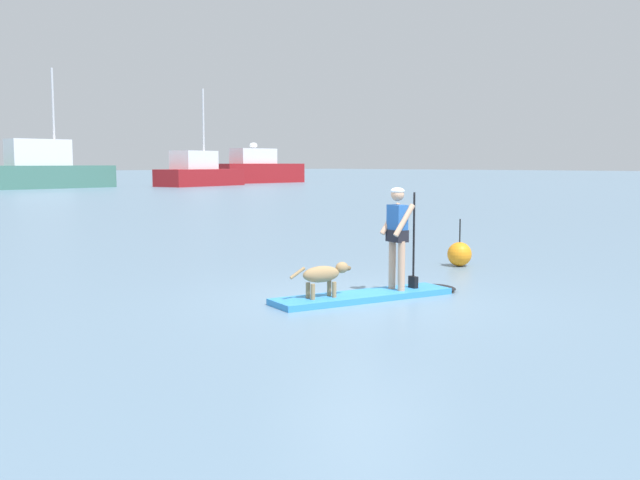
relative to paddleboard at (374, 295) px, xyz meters
name	(u,v)px	position (x,y,z in m)	size (l,w,h in m)	color
ground_plane	(363,299)	(-0.22, 0.05, -0.05)	(400.00, 400.00, 0.00)	slate
paddleboard	(374,295)	(0.00, 0.00, 0.00)	(3.50, 1.51, 0.10)	#338CD8
person_paddler	(398,231)	(0.46, -0.11, 1.04)	(0.66, 0.56, 1.71)	tan
dog	(324,275)	(-0.94, 0.23, 0.41)	(1.10, 0.38, 0.54)	#997A51
moored_boat_outer	(46,170)	(19.16, 55.29, 1.56)	(11.82, 3.31, 10.50)	#3F7266
moored_boat_far_port	(199,173)	(32.74, 51.67, 1.24)	(9.80, 5.20, 9.38)	maroon
moored_boat_center	(258,170)	(44.05, 56.30, 1.44)	(11.26, 3.52, 4.48)	maroon
marker_buoy	(459,254)	(4.15, 1.22, 0.21)	(0.52, 0.52, 1.02)	orange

